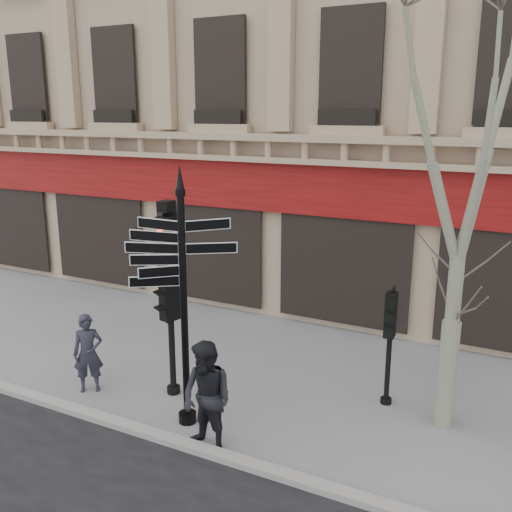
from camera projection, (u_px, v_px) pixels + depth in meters
The scene contains 9 objects.
ground at pixel (253, 417), 10.53m from camera, with size 80.00×80.00×0.00m, color slate.
kerb at pixel (214, 453), 9.31m from camera, with size 80.00×0.25×0.12m, color gray.
building at pixel (426, 3), 19.05m from camera, with size 28.00×15.52×18.00m.
fingerpost at pixel (182, 255), 9.60m from camera, with size 2.58×2.58×4.66m.
traffic_signal_main at pixel (169, 275), 10.84m from camera, with size 0.48×0.39×3.89m.
traffic_signal_secondary at pixel (390, 327), 10.65m from camera, with size 0.40×0.30×2.25m.
plane_tree at pixel (470, 118), 8.93m from camera, with size 2.89×2.89×7.68m.
pedestrian_a at pixel (88, 353), 11.35m from camera, with size 0.59×0.39×1.61m, color #23232E.
pedestrian_b at pixel (207, 398), 9.25m from camera, with size 0.94×0.73×1.92m, color black.
Camera 1 is at (4.39, -8.38, 5.49)m, focal length 40.00 mm.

